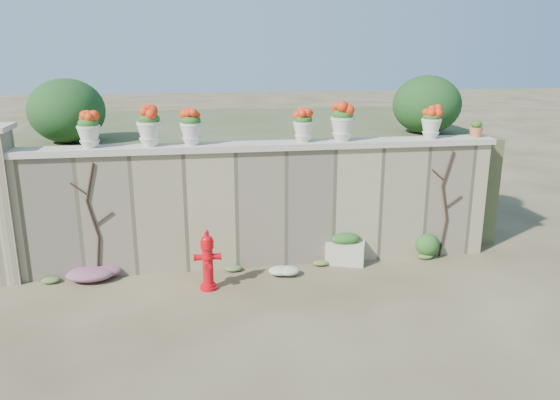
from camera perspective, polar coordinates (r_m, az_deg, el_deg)
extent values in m
plane|color=#4B3B25|center=(7.92, -0.26, -11.41)|extent=(80.00, 80.00, 0.00)
cube|color=tan|center=(9.21, -2.07, -0.78)|extent=(8.00, 0.40, 2.00)
cube|color=beige|center=(8.97, -2.14, 5.66)|extent=(8.10, 0.52, 0.10)
cube|color=#384C23|center=(12.29, -4.03, 3.36)|extent=(9.00, 6.00, 2.00)
ellipsoid|color=#143814|center=(10.23, -21.38, 8.67)|extent=(1.30, 1.30, 1.10)
ellipsoid|color=#143814|center=(11.00, 15.08, 9.61)|extent=(1.30, 1.30, 1.10)
cylinder|color=black|center=(9.27, -18.47, -5.75)|extent=(0.12, 0.04, 0.70)
cylinder|color=black|center=(9.06, -18.97, -1.92)|extent=(0.17, 0.04, 0.61)
cylinder|color=black|center=(8.91, -19.24, 1.77)|extent=(0.18, 0.04, 0.61)
cylinder|color=black|center=(9.04, -17.94, -1.88)|extent=(0.30, 0.02, 0.22)
cylinder|color=black|center=(8.96, -20.29, 1.09)|extent=(0.25, 0.02, 0.21)
cylinder|color=black|center=(10.13, 16.66, -3.77)|extent=(0.12, 0.04, 0.70)
cylinder|color=black|center=(9.93, 16.82, -0.24)|extent=(0.17, 0.04, 0.61)
cylinder|color=black|center=(9.80, 17.15, 3.14)|extent=(0.18, 0.04, 0.61)
cylinder|color=black|center=(10.01, 17.67, -0.20)|extent=(0.30, 0.02, 0.22)
cylinder|color=black|center=(9.74, 16.18, 2.55)|extent=(0.25, 0.02, 0.21)
cylinder|color=red|center=(8.62, -7.46, -9.03)|extent=(0.27, 0.27, 0.05)
cylinder|color=red|center=(8.47, -7.55, -6.82)|extent=(0.16, 0.16, 0.59)
cylinder|color=red|center=(8.42, -7.58, -5.91)|extent=(0.20, 0.20, 0.04)
cylinder|color=red|center=(8.35, -7.63, -4.63)|extent=(0.20, 0.20, 0.12)
ellipsoid|color=red|center=(8.32, -7.65, -4.01)|extent=(0.18, 0.18, 0.13)
cylinder|color=red|center=(8.29, -7.67, -3.51)|extent=(0.07, 0.07, 0.10)
cylinder|color=red|center=(8.42, -8.50, -5.95)|extent=(0.14, 0.10, 0.10)
cylinder|color=red|center=(8.42, -6.66, -5.88)|extent=(0.14, 0.10, 0.10)
cylinder|color=red|center=(8.36, -7.54, -6.79)|extent=(0.09, 0.10, 0.09)
cube|color=beige|center=(9.52, 6.82, -5.47)|extent=(0.75, 0.59, 0.38)
ellipsoid|color=#1E5119|center=(9.43, 6.87, -4.02)|extent=(0.58, 0.47, 0.20)
ellipsoid|color=#1E5119|center=(10.02, 15.31, -4.38)|extent=(0.56, 0.51, 0.54)
ellipsoid|color=#B7248E|center=(9.30, -18.52, -7.13)|extent=(0.98, 0.66, 0.26)
ellipsoid|color=white|center=(8.97, 0.56, -7.35)|extent=(0.55, 0.44, 0.20)
ellipsoid|color=#1E5119|center=(8.97, -19.42, 7.60)|extent=(0.31, 0.31, 0.18)
ellipsoid|color=red|center=(8.96, -19.47, 8.09)|extent=(0.27, 0.27, 0.19)
ellipsoid|color=#1E5119|center=(8.85, -13.55, 8.25)|extent=(0.34, 0.34, 0.21)
ellipsoid|color=red|center=(8.84, -13.59, 8.80)|extent=(0.30, 0.30, 0.21)
ellipsoid|color=#1E5119|center=(8.83, -9.29, 8.21)|extent=(0.31, 0.31, 0.19)
ellipsoid|color=red|center=(8.82, -9.31, 8.71)|extent=(0.27, 0.27, 0.20)
ellipsoid|color=#1E5119|center=(9.03, 2.46, 8.41)|extent=(0.30, 0.30, 0.18)
ellipsoid|color=red|center=(9.02, 2.46, 8.88)|extent=(0.26, 0.26, 0.18)
ellipsoid|color=#1E5119|center=(9.18, 6.58, 8.87)|extent=(0.35, 0.35, 0.21)
ellipsoid|color=red|center=(9.17, 6.60, 9.42)|extent=(0.31, 0.31, 0.22)
ellipsoid|color=#1E5119|center=(9.74, 15.58, 8.40)|extent=(0.30, 0.30, 0.18)
ellipsoid|color=red|center=(9.73, 15.61, 8.83)|extent=(0.26, 0.26, 0.19)
ellipsoid|color=#1E5119|center=(10.14, 19.85, 7.40)|extent=(0.19, 0.19, 0.13)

